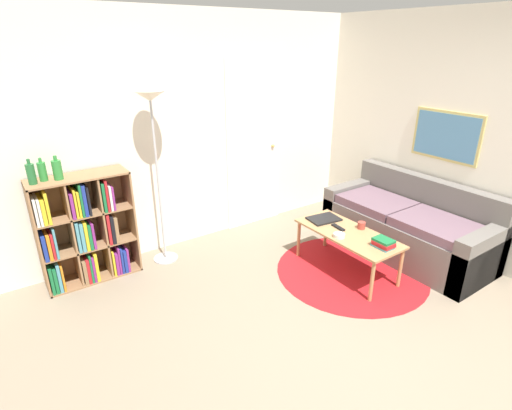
% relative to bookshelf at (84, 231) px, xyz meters
% --- Properties ---
extents(ground_plane, '(14.00, 14.00, 0.00)m').
position_rel_bookshelf_xyz_m(ground_plane, '(1.39, -2.56, -0.53)').
color(ground_plane, gray).
extents(wall_back, '(7.30, 0.11, 2.60)m').
position_rel_bookshelf_xyz_m(wall_back, '(1.42, 0.22, 0.76)').
color(wall_back, silver).
rests_on(wall_back, ground_plane).
extents(wall_right, '(0.08, 5.76, 2.60)m').
position_rel_bookshelf_xyz_m(wall_right, '(3.56, -1.19, 0.77)').
color(wall_right, silver).
rests_on(wall_right, ground_plane).
extents(rug, '(1.57, 1.57, 0.01)m').
position_rel_bookshelf_xyz_m(rug, '(2.29, -1.46, -0.52)').
color(rug, '#B2191E').
rests_on(rug, ground_plane).
extents(bookshelf, '(0.90, 0.34, 1.10)m').
position_rel_bookshelf_xyz_m(bookshelf, '(0.00, 0.00, 0.00)').
color(bookshelf, '#936B47').
rests_on(bookshelf, ground_plane).
extents(floor_lamp, '(0.31, 0.31, 1.83)m').
position_rel_bookshelf_xyz_m(floor_lamp, '(0.78, -0.08, 1.02)').
color(floor_lamp, '#B7B7BC').
rests_on(floor_lamp, ground_plane).
extents(couch, '(0.82, 1.86, 0.83)m').
position_rel_bookshelf_xyz_m(couch, '(3.17, -1.49, -0.23)').
color(couch, '#66605B').
rests_on(couch, ground_plane).
extents(coffee_table, '(0.50, 1.12, 0.45)m').
position_rel_bookshelf_xyz_m(coffee_table, '(2.25, -1.39, -0.12)').
color(coffee_table, '#AD7F51').
rests_on(coffee_table, ground_plane).
extents(laptop, '(0.36, 0.28, 0.02)m').
position_rel_bookshelf_xyz_m(laptop, '(2.26, -1.03, -0.07)').
color(laptop, black).
rests_on(laptop, coffee_table).
extents(bowl, '(0.12, 0.12, 0.04)m').
position_rel_bookshelf_xyz_m(bowl, '(2.09, -1.42, -0.06)').
color(bowl, silver).
rests_on(bowl, coffee_table).
extents(book_stack_on_table, '(0.15, 0.19, 0.09)m').
position_rel_bookshelf_xyz_m(book_stack_on_table, '(2.28, -1.81, -0.03)').
color(book_stack_on_table, teal).
rests_on(book_stack_on_table, coffee_table).
extents(cup, '(0.08, 0.08, 0.07)m').
position_rel_bookshelf_xyz_m(cup, '(2.43, -1.41, -0.04)').
color(cup, '#A33D33').
rests_on(cup, coffee_table).
extents(remote, '(0.06, 0.18, 0.02)m').
position_rel_bookshelf_xyz_m(remote, '(2.23, -1.27, -0.07)').
color(remote, black).
rests_on(remote, coffee_table).
extents(bottle_left, '(0.07, 0.07, 0.23)m').
position_rel_bookshelf_xyz_m(bottle_left, '(-0.34, -0.02, 0.67)').
color(bottle_left, '#236633').
rests_on(bottle_left, bookshelf).
extents(bottle_middle, '(0.07, 0.07, 0.21)m').
position_rel_bookshelf_xyz_m(bottle_middle, '(-0.25, 0.03, 0.66)').
color(bottle_middle, '#2D8438').
rests_on(bottle_middle, bookshelf).
extents(bottle_right, '(0.08, 0.08, 0.22)m').
position_rel_bookshelf_xyz_m(bottle_right, '(-0.13, -0.01, 0.66)').
color(bottle_right, '#2D8438').
rests_on(bottle_right, bookshelf).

